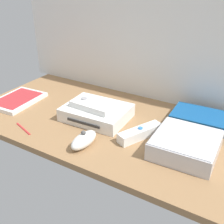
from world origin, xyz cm
name	(u,v)px	position (x,y,z in cm)	size (l,w,h in cm)	color
ground_plane	(112,125)	(0.00, 0.00, -1.00)	(100.00, 48.00, 2.00)	#936D47
back_wall	(149,11)	(0.00, 24.60, 32.00)	(110.00, 1.20, 64.00)	white
game_console	(97,112)	(-6.04, 0.11, 2.20)	(21.73, 17.26, 4.40)	white
mini_computer	(186,145)	(25.83, -3.89, 2.64)	(17.65, 17.65, 5.30)	silver
game_case	(18,100)	(-38.89, -4.71, 0.76)	(14.74, 19.80, 1.56)	white
network_router	(200,119)	(24.85, 14.63, 1.70)	(18.56, 13.02, 3.40)	#145193
remote_wand	(140,133)	(11.77, -3.17, 1.51)	(9.45, 14.95, 3.40)	white
remote_nunchuk	(85,140)	(0.39, -15.60, 2.04)	(4.88, 10.20, 5.10)	white
remote_classic_pad	(94,105)	(-6.49, -0.92, 5.41)	(14.66, 8.48, 2.40)	white
stylus_pen	(23,128)	(-22.03, -17.94, 0.35)	(0.70, 0.70, 9.00)	red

